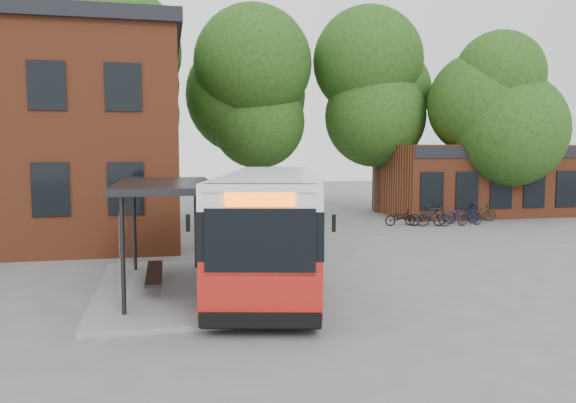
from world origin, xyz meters
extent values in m
plane|color=#5C5C5F|center=(0.00, 0.00, 0.00)|extent=(100.00, 100.00, 0.00)
imported|color=black|center=(6.77, 9.84, 0.41)|extent=(1.58, 0.57, 0.83)
imported|color=black|center=(8.00, 9.46, 0.47)|extent=(1.90, 1.13, 0.94)
imported|color=black|center=(8.25, 9.20, 0.53)|extent=(1.84, 0.82, 1.07)
imported|color=black|center=(10.15, 9.15, 0.48)|extent=(1.65, 0.81, 0.95)
imported|color=#061056|center=(10.18, 10.00, 0.49)|extent=(1.90, 0.77, 0.98)
imported|color=black|center=(11.62, 10.63, 0.47)|extent=(1.62, 0.94, 0.94)
camera|label=1|loc=(-4.44, -15.77, 3.66)|focal=35.00mm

